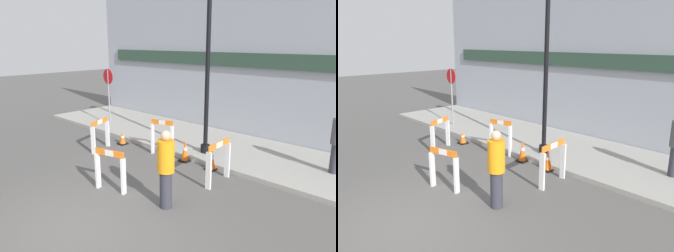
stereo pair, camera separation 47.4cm
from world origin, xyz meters
TOP-DOWN VIEW (x-y plane):
  - ground_plane at (0.00, 0.00)m, footprint 60.00×60.00m
  - sidewalk_slab at (0.00, 6.14)m, footprint 18.00×3.28m
  - storefront_facade at (0.00, 7.85)m, footprint 18.00×0.22m
  - streetlamp_post at (-0.69, 5.16)m, footprint 0.44×0.44m
  - stop_sign at (-5.57, 5.20)m, footprint 0.60×0.06m
  - barricade_0 at (0.73, 3.81)m, footprint 0.23×0.99m
  - barricade_1 at (-1.75, 4.35)m, footprint 0.73×0.36m
  - barricade_2 at (-3.52, 3.30)m, footprint 0.45×0.88m
  - barricade_3 at (-0.84, 1.69)m, footprint 0.81×0.34m
  - traffic_cone_0 at (-3.49, 4.17)m, footprint 0.30×0.30m
  - traffic_cone_1 at (0.10, 4.40)m, footprint 0.30×0.30m
  - traffic_cone_2 at (-0.85, 4.40)m, footprint 0.30×0.30m
  - person_worker at (0.66, 2.01)m, footprint 0.51×0.51m

SIDE VIEW (x-z plane):
  - ground_plane at x=0.00m, z-range 0.00..0.00m
  - sidewalk_slab at x=0.00m, z-range 0.00..0.13m
  - traffic_cone_0 at x=-3.49m, z-range -0.01..0.44m
  - traffic_cone_1 at x=0.10m, z-range -0.01..0.60m
  - traffic_cone_2 at x=-0.85m, z-range -0.01..0.66m
  - barricade_3 at x=-0.84m, z-range 0.04..1.05m
  - barricade_2 at x=-3.52m, z-range 0.05..1.07m
  - barricade_1 at x=-1.75m, z-range 0.03..1.14m
  - barricade_0 at x=0.73m, z-range 0.06..1.14m
  - person_worker at x=0.66m, z-range 0.06..1.76m
  - stop_sign at x=-5.57m, z-range 0.51..2.78m
  - storefront_facade at x=0.00m, z-range 0.00..5.50m
  - streetlamp_post at x=-0.69m, z-range 0.91..6.52m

